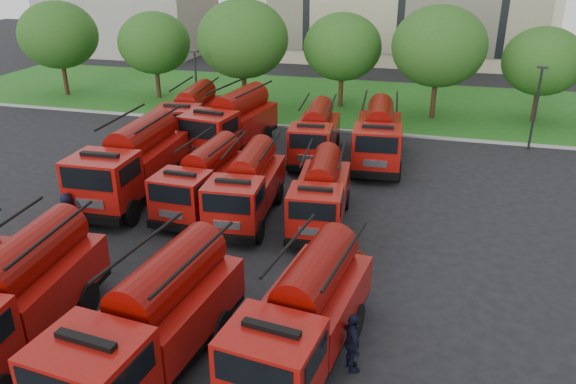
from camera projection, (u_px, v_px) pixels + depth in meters
name	position (u px, v px, depth m)	size (l,w,h in m)	color
ground	(261.00, 260.00, 22.34)	(140.00, 140.00, 0.00)	black
lawn	(357.00, 102.00, 45.39)	(70.00, 16.00, 0.12)	#195115
curb	(339.00, 130.00, 38.20)	(70.00, 0.30, 0.14)	gray
side_building	(129.00, 8.00, 66.45)	(18.00, 12.00, 10.00)	gray
tree_0	(58.00, 35.00, 45.51)	(6.30, 6.30, 7.70)	#382314
tree_1	(154.00, 43.00, 44.70)	(5.71, 5.71, 6.98)	#382314
tree_2	(243.00, 39.00, 41.17)	(6.72, 6.72, 8.22)	#382314
tree_3	(342.00, 47.00, 42.01)	(5.88, 5.88, 7.19)	#382314
tree_4	(439.00, 46.00, 38.83)	(6.55, 6.55, 8.01)	#382314
tree_5	(543.00, 61.00, 38.41)	(5.46, 5.46, 6.68)	#382314
lamp_post_0	(196.00, 83.00, 38.80)	(0.60, 0.25, 5.11)	black
lamp_post_1	(536.00, 104.00, 33.64)	(0.60, 0.25, 5.11)	black
fire_truck_1	(13.00, 298.00, 16.95)	(3.09, 7.56, 3.37)	black
fire_truck_2	(150.00, 323.00, 15.81)	(3.36, 7.62, 3.36)	black
fire_truck_3	(304.00, 315.00, 16.33)	(3.28, 7.20, 3.16)	black
fire_truck_4	(132.00, 162.00, 27.36)	(3.14, 8.11, 3.65)	black
fire_truck_5	(203.00, 179.00, 26.29)	(2.65, 6.67, 2.99)	black
fire_truck_6	(247.00, 186.00, 25.46)	(2.82, 6.83, 3.04)	black
fire_truck_7	(321.00, 192.00, 24.92)	(2.78, 6.54, 2.90)	black
fire_truck_8	(191.00, 114.00, 36.06)	(3.15, 7.40, 3.28)	black
fire_truck_9	(232.00, 123.00, 33.72)	(3.80, 8.22, 3.60)	black
fire_truck_10	(316.00, 133.00, 32.72)	(2.91, 6.88, 3.05)	black
fire_truck_11	(378.00, 135.00, 31.93)	(3.14, 7.50, 3.33)	black
firefighter_1	(16.00, 380.00, 16.14)	(0.81, 0.44, 1.65)	black
firefighter_2	(351.00, 370.00, 16.53)	(1.13, 0.64, 1.93)	black
firefighter_3	(277.00, 363.00, 16.80)	(0.95, 0.49, 1.48)	black
firefighter_4	(71.00, 232.00, 24.58)	(0.90, 0.59, 1.83)	black
firefighter_5	(347.00, 269.00, 21.76)	(1.38, 0.60, 1.49)	#9E2C0C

